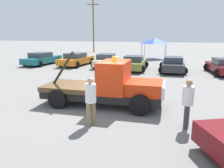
% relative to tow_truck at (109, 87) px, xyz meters
% --- Properties ---
extents(ground_plane, '(160.00, 160.00, 0.00)m').
position_rel_tow_truck_xyz_m(ground_plane, '(-0.34, -0.01, -0.91)').
color(ground_plane, slate).
extents(tow_truck, '(5.68, 2.23, 2.51)m').
position_rel_tow_truck_xyz_m(tow_truck, '(0.00, 0.00, 0.00)').
color(tow_truck, black).
rests_on(tow_truck, ground).
extents(person_near_truck, '(0.39, 0.39, 1.77)m').
position_rel_tow_truck_xyz_m(person_near_truck, '(3.39, -1.62, 0.11)').
color(person_near_truck, '#38383D').
rests_on(person_near_truck, ground).
extents(person_at_hood, '(0.40, 0.40, 1.79)m').
position_rel_tow_truck_xyz_m(person_at_hood, '(0.01, -2.30, 0.12)').
color(person_at_hood, '#847051').
rests_on(person_at_hood, ground).
extents(parked_car_teal, '(2.72, 4.95, 1.34)m').
position_rel_tow_truck_xyz_m(parked_car_teal, '(-11.02, 11.33, -0.26)').
color(parked_car_teal, '#196670').
rests_on(parked_car_teal, ground).
extents(parked_car_orange, '(2.74, 4.97, 1.34)m').
position_rel_tow_truck_xyz_m(parked_car_orange, '(-7.14, 11.75, -0.26)').
color(parked_car_orange, orange).
rests_on(parked_car_orange, ground).
extents(parked_car_cream, '(2.55, 4.67, 1.34)m').
position_rel_tow_truck_xyz_m(parked_car_cream, '(-3.78, 11.73, -0.26)').
color(parked_car_cream, beige).
rests_on(parked_car_cream, ground).
extents(parked_car_olive, '(2.52, 4.49, 1.34)m').
position_rel_tow_truck_xyz_m(parked_car_olive, '(-0.71, 10.48, -0.26)').
color(parked_car_olive, olive).
rests_on(parked_car_olive, ground).
extents(parked_car_charcoal, '(2.48, 4.46, 1.34)m').
position_rel_tow_truck_xyz_m(parked_car_charcoal, '(2.74, 10.49, -0.26)').
color(parked_car_charcoal, '#2D2D33').
rests_on(parked_car_charcoal, ground).
extents(parked_car_maroon, '(2.84, 4.66, 1.34)m').
position_rel_tow_truck_xyz_m(parked_car_maroon, '(6.88, 10.50, -0.26)').
color(parked_car_maroon, maroon).
rests_on(parked_car_maroon, ground).
extents(canopy_tent_blue, '(3.04, 3.04, 2.73)m').
position_rel_tow_truck_xyz_m(canopy_tent_blue, '(0.17, 20.68, 1.43)').
color(canopy_tent_blue, '#9E9EA3').
rests_on(canopy_tent_blue, ground).
extents(utility_pole, '(2.20, 0.24, 9.39)m').
position_rel_tow_truck_xyz_m(utility_pole, '(-11.40, 28.34, 4.05)').
color(utility_pole, brown).
rests_on(utility_pole, ground).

